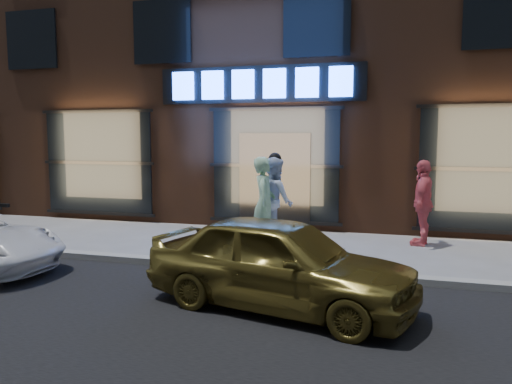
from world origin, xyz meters
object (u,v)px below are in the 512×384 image
passerby (423,203)px  gold_sedan (280,262)px  man_bowtie (264,203)px  man_cap (275,200)px

passerby → gold_sedan: bearing=-11.4°
passerby → gold_sedan: 5.12m
gold_sedan → man_bowtie: bearing=31.3°
gold_sedan → passerby: bearing=-10.4°
man_bowtie → man_cap: man_bowtie is taller
passerby → man_cap: bearing=-65.1°
man_bowtie → passerby: 3.40m
man_bowtie → man_cap: size_ratio=1.01×
passerby → gold_sedan: size_ratio=0.49×
man_bowtie → man_cap: 0.48m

